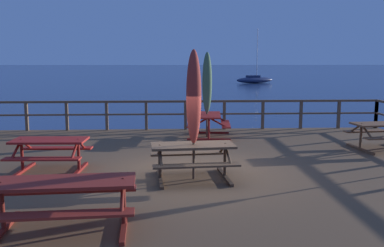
{
  "coord_description": "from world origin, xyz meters",
  "views": [
    {
      "loc": [
        -0.48,
        -9.16,
        3.24
      ],
      "look_at": [
        0.0,
        0.92,
        1.7
      ],
      "focal_mm": 38.66,
      "sensor_mm": 36.0,
      "label": 1
    }
  ],
  "objects_px": {
    "picnic_table_back_left": "(209,121)",
    "sailboat_distant": "(255,80)",
    "picnic_table_front_left": "(63,194)",
    "picnic_table_mid_left": "(382,131)",
    "patio_umbrella_tall_mid_left": "(207,83)",
    "picnic_table_back_right": "(50,148)",
    "picnic_table_mid_centre": "(193,154)",
    "patio_umbrella_tall_mid_right": "(194,98)"
  },
  "relations": [
    {
      "from": "picnic_table_back_left",
      "to": "sailboat_distant",
      "type": "bearing_deg",
      "value": 76.83
    },
    {
      "from": "picnic_table_front_left",
      "to": "picnic_table_mid_left",
      "type": "relative_size",
      "value": 1.27
    },
    {
      "from": "patio_umbrella_tall_mid_left",
      "to": "sailboat_distant",
      "type": "height_order",
      "value": "sailboat_distant"
    },
    {
      "from": "picnic_table_back_left",
      "to": "picnic_table_back_right",
      "type": "xyz_separation_m",
      "value": [
        -4.03,
        -4.24,
        -0.0
      ]
    },
    {
      "from": "picnic_table_back_left",
      "to": "picnic_table_mid_left",
      "type": "bearing_deg",
      "value": -24.96
    },
    {
      "from": "picnic_table_mid_centre",
      "to": "patio_umbrella_tall_mid_right",
      "type": "distance_m",
      "value": 1.21
    },
    {
      "from": "picnic_table_back_right",
      "to": "picnic_table_mid_left",
      "type": "relative_size",
      "value": 0.97
    },
    {
      "from": "picnic_table_back_right",
      "to": "picnic_table_mid_left",
      "type": "height_order",
      "value": "same"
    },
    {
      "from": "picnic_table_back_right",
      "to": "patio_umbrella_tall_mid_left",
      "type": "distance_m",
      "value": 5.96
    },
    {
      "from": "picnic_table_mid_left",
      "to": "picnic_table_mid_centre",
      "type": "bearing_deg",
      "value": -153.77
    },
    {
      "from": "picnic_table_mid_centre",
      "to": "picnic_table_front_left",
      "type": "height_order",
      "value": "same"
    },
    {
      "from": "sailboat_distant",
      "to": "picnic_table_mid_left",
      "type": "bearing_deg",
      "value": -97.03
    },
    {
      "from": "sailboat_distant",
      "to": "picnic_table_back_left",
      "type": "bearing_deg",
      "value": -103.17
    },
    {
      "from": "patio_umbrella_tall_mid_right",
      "to": "picnic_table_mid_centre",
      "type": "bearing_deg",
      "value": -173.21
    },
    {
      "from": "picnic_table_back_right",
      "to": "picnic_table_mid_left",
      "type": "xyz_separation_m",
      "value": [
        8.82,
        2.02,
        -0.0
      ]
    },
    {
      "from": "picnic_table_back_right",
      "to": "patio_umbrella_tall_mid_left",
      "type": "relative_size",
      "value": 0.6
    },
    {
      "from": "picnic_table_front_left",
      "to": "picnic_table_mid_centre",
      "type": "bearing_deg",
      "value": 51.43
    },
    {
      "from": "picnic_table_back_left",
      "to": "patio_umbrella_tall_mid_right",
      "type": "relative_size",
      "value": 0.64
    },
    {
      "from": "patio_umbrella_tall_mid_left",
      "to": "picnic_table_mid_left",
      "type": "bearing_deg",
      "value": -25.0
    },
    {
      "from": "picnic_table_mid_centre",
      "to": "patio_umbrella_tall_mid_right",
      "type": "bearing_deg",
      "value": 6.79
    },
    {
      "from": "picnic_table_mid_centre",
      "to": "patio_umbrella_tall_mid_right",
      "type": "xyz_separation_m",
      "value": [
        0.02,
        0.0,
        1.21
      ]
    },
    {
      "from": "picnic_table_front_left",
      "to": "sailboat_distant",
      "type": "xyz_separation_m",
      "value": [
        13.56,
        53.27,
        -0.75
      ]
    },
    {
      "from": "picnic_table_back_left",
      "to": "picnic_table_front_left",
      "type": "bearing_deg",
      "value": -110.74
    },
    {
      "from": "picnic_table_back_left",
      "to": "sailboat_distant",
      "type": "height_order",
      "value": "sailboat_distant"
    },
    {
      "from": "picnic_table_front_left",
      "to": "picnic_table_back_left",
      "type": "bearing_deg",
      "value": 69.26
    },
    {
      "from": "patio_umbrella_tall_mid_right",
      "to": "picnic_table_back_left",
      "type": "bearing_deg",
      "value": 81.19
    },
    {
      "from": "picnic_table_front_left",
      "to": "patio_umbrella_tall_mid_left",
      "type": "bearing_deg",
      "value": 69.78
    },
    {
      "from": "picnic_table_front_left",
      "to": "picnic_table_mid_left",
      "type": "xyz_separation_m",
      "value": [
        7.65,
        5.36,
        -0.02
      ]
    },
    {
      "from": "picnic_table_mid_centre",
      "to": "picnic_table_back_right",
      "type": "distance_m",
      "value": 3.32
    },
    {
      "from": "picnic_table_mid_centre",
      "to": "picnic_table_front_left",
      "type": "xyz_separation_m",
      "value": [
        -2.08,
        -2.61,
        0.01
      ]
    },
    {
      "from": "picnic_table_front_left",
      "to": "picnic_table_back_right",
      "type": "bearing_deg",
      "value": 109.16
    },
    {
      "from": "picnic_table_front_left",
      "to": "patio_umbrella_tall_mid_left",
      "type": "height_order",
      "value": "patio_umbrella_tall_mid_left"
    },
    {
      "from": "patio_umbrella_tall_mid_left",
      "to": "patio_umbrella_tall_mid_right",
      "type": "height_order",
      "value": "patio_umbrella_tall_mid_left"
    },
    {
      "from": "patio_umbrella_tall_mid_left",
      "to": "patio_umbrella_tall_mid_right",
      "type": "xyz_separation_m",
      "value": [
        -0.71,
        -5.01,
        -0.03
      ]
    },
    {
      "from": "picnic_table_mid_centre",
      "to": "picnic_table_front_left",
      "type": "distance_m",
      "value": 3.34
    },
    {
      "from": "picnic_table_mid_centre",
      "to": "picnic_table_mid_left",
      "type": "bearing_deg",
      "value": 26.23
    },
    {
      "from": "picnic_table_back_left",
      "to": "patio_umbrella_tall_mid_right",
      "type": "bearing_deg",
      "value": -98.81
    },
    {
      "from": "picnic_table_back_left",
      "to": "picnic_table_back_right",
      "type": "relative_size",
      "value": 1.05
    },
    {
      "from": "picnic_table_mid_centre",
      "to": "patio_umbrella_tall_mid_left",
      "type": "bearing_deg",
      "value": 81.77
    },
    {
      "from": "picnic_table_front_left",
      "to": "patio_umbrella_tall_mid_right",
      "type": "relative_size",
      "value": 0.8
    },
    {
      "from": "picnic_table_mid_left",
      "to": "patio_umbrella_tall_mid_left",
      "type": "height_order",
      "value": "patio_umbrella_tall_mid_left"
    },
    {
      "from": "picnic_table_back_left",
      "to": "sailboat_distant",
      "type": "xyz_separation_m",
      "value": [
        10.69,
        45.69,
        -0.73
      ]
    }
  ]
}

